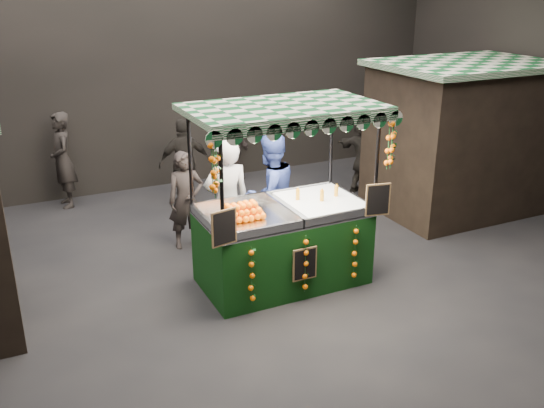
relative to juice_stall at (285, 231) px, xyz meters
name	(u,v)px	position (x,y,z in m)	size (l,w,h in m)	color
ground	(271,295)	(-0.32, -0.25, -0.76)	(12.00, 12.00, 0.00)	black
market_hall	(271,28)	(-0.32, -0.25, 2.63)	(12.10, 10.10, 5.05)	black
neighbour_stall_right	(461,137)	(4.08, 1.25, 0.55)	(3.00, 2.20, 2.60)	black
juice_stall	(285,231)	(0.00, 0.00, 0.00)	(2.52, 1.48, 2.44)	black
vendor_grey	(227,202)	(-0.44, 0.93, 0.16)	(0.69, 0.48, 1.84)	gray
vendor_blue	(270,194)	(0.26, 1.00, 0.16)	(1.03, 0.89, 1.83)	navy
shopper_0	(186,200)	(-0.81, 1.70, 0.00)	(0.58, 0.41, 1.51)	#2E2726
shopper_1	(406,160)	(3.16, 1.55, 0.16)	(1.04, 0.89, 1.84)	#2B2623
shopper_2	(185,163)	(-0.27, 3.44, 0.05)	(0.98, 0.49, 1.60)	black
shopper_3	(239,142)	(1.17, 4.35, 0.04)	(1.08, 1.18, 1.59)	black
shopper_5	(365,153)	(3.03, 2.60, 0.05)	(0.93, 1.56, 1.60)	black
shopper_6	(63,160)	(-2.24, 4.35, 0.11)	(0.45, 0.65, 1.73)	#292421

